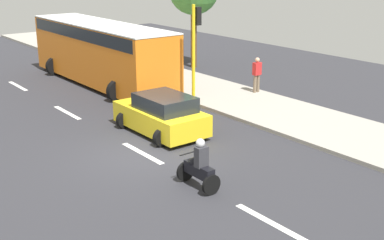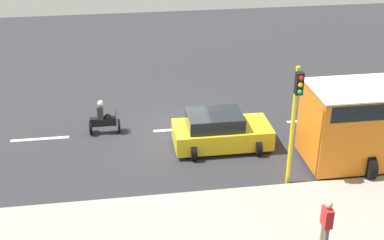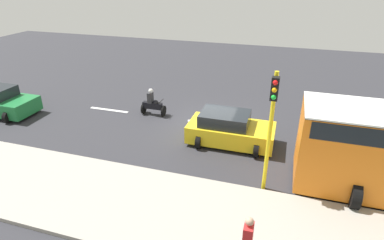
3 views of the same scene
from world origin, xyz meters
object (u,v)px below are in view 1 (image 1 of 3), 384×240
Objects in this scene: traffic_light_corner at (195,42)px; city_bus at (101,49)px; car_yellow_cab at (162,115)px; motorcycle at (199,167)px; pedestrian_near_signal at (257,74)px.

city_bus is at bearing 99.67° from traffic_light_corner.
traffic_light_corner is at bearing 31.49° from car_yellow_cab.
traffic_light_corner is (3.09, 1.90, 2.22)m from car_yellow_cab.
city_bus is (1.98, 8.42, 1.14)m from car_yellow_cab.
city_bus is 7.19× the size of motorcycle.
city_bus is at bearing 76.75° from car_yellow_cab.
motorcycle is 8.57m from traffic_light_corner.
motorcycle reaches higher than car_yellow_cab.
pedestrian_near_signal reaches higher than motorcycle.
car_yellow_cab is at bearing -103.25° from city_bus.
motorcycle is (-1.92, -4.67, -0.07)m from car_yellow_cab.
car_yellow_cab is 0.87× the size of traffic_light_corner.
traffic_light_corner is (1.11, -6.52, 1.08)m from city_bus.
traffic_light_corner reaches higher than car_yellow_cab.
traffic_light_corner is (5.01, 6.57, 2.29)m from motorcycle.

